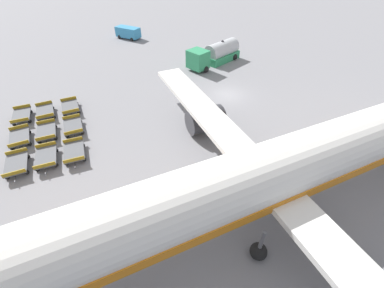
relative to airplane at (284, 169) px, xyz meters
name	(u,v)px	position (x,y,z in m)	size (l,w,h in m)	color
ground_plane	(227,95)	(-15.86, 3.79, -3.51)	(500.00, 500.00, 0.00)	gray
airplane	(284,169)	(0.00, 0.00, 0.00)	(37.64, 45.08, 12.54)	white
fuel_tanker_secondary	(216,54)	(-25.51, 6.44, -2.18)	(6.36, 9.48, 3.09)	#2D8C5B
service_van	(128,32)	(-41.49, -4.32, -2.43)	(4.63, 4.47, 1.98)	teal
baggage_dolly_row_near_col_a	(22,115)	(-18.28, -19.09, -3.03)	(3.69, 1.92, 0.92)	#515459
baggage_dolly_row_near_col_b	(20,137)	(-14.18, -18.71, -3.03)	(3.73, 2.07, 0.92)	#515459
baggage_dolly_row_near_col_c	(16,164)	(-10.23, -18.39, -3.03)	(3.70, 1.97, 0.92)	#515459
baggage_dolly_row_mid_a_col_a	(45,112)	(-18.28, -16.81, -3.03)	(3.72, 2.05, 0.92)	#515459
baggage_dolly_row_mid_a_col_b	(46,131)	(-14.33, -16.38, -3.03)	(3.69, 1.93, 0.92)	#515459
baggage_dolly_row_mid_a_col_c	(46,157)	(-10.37, -16.12, -3.03)	(3.68, 1.88, 0.92)	#515459
baggage_dolly_row_mid_b_col_a	(70,107)	(-18.39, -14.26, -3.03)	(3.71, 2.00, 0.92)	#515459
baggage_dolly_row_mid_b_col_b	(73,126)	(-14.41, -13.94, -3.03)	(3.70, 1.96, 0.92)	#515459
baggage_dolly_row_mid_b_col_c	(74,152)	(-10.30, -13.83, -3.03)	(3.67, 1.87, 0.92)	#515459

